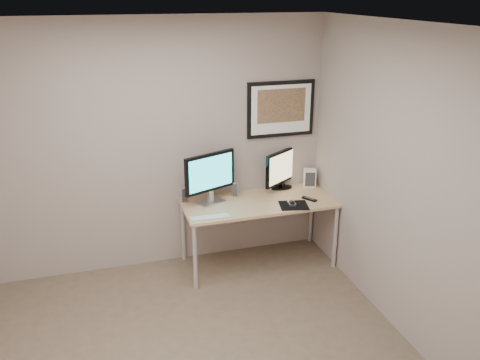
{
  "coord_description": "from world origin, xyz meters",
  "views": [
    {
      "loc": [
        -0.61,
        -3.3,
        2.82
      ],
      "look_at": [
        0.72,
        1.1,
        1.09
      ],
      "focal_mm": 38.0,
      "sensor_mm": 36.0,
      "label": 1
    }
  ],
  "objects_px": {
    "monitor_tv": "(282,168)",
    "speaker_right": "(235,189)",
    "framed_art": "(281,109)",
    "fan_unit": "(310,178)",
    "monitor_large": "(210,176)",
    "keyboard": "(209,217)",
    "speaker_left": "(184,194)",
    "desk": "(259,207)"
  },
  "relations": [
    {
      "from": "monitor_tv",
      "to": "speaker_right",
      "type": "xyz_separation_m",
      "value": [
        -0.56,
        -0.06,
        -0.16
      ]
    },
    {
      "from": "framed_art",
      "to": "fan_unit",
      "type": "bearing_deg",
      "value": -15.11
    },
    {
      "from": "monitor_large",
      "to": "monitor_tv",
      "type": "bearing_deg",
      "value": -10.62
    },
    {
      "from": "speaker_right",
      "to": "fan_unit",
      "type": "bearing_deg",
      "value": 17.54
    },
    {
      "from": "monitor_large",
      "to": "keyboard",
      "type": "xyz_separation_m",
      "value": [
        -0.1,
        -0.36,
        -0.29
      ]
    },
    {
      "from": "monitor_large",
      "to": "fan_unit",
      "type": "height_order",
      "value": "monitor_large"
    },
    {
      "from": "monitor_large",
      "to": "speaker_right",
      "type": "distance_m",
      "value": 0.38
    },
    {
      "from": "monitor_large",
      "to": "fan_unit",
      "type": "xyz_separation_m",
      "value": [
        1.18,
        0.14,
        -0.2
      ]
    },
    {
      "from": "speaker_right",
      "to": "monitor_large",
      "type": "bearing_deg",
      "value": -145.32
    },
    {
      "from": "keyboard",
      "to": "fan_unit",
      "type": "height_order",
      "value": "fan_unit"
    },
    {
      "from": "framed_art",
      "to": "speaker_left",
      "type": "xyz_separation_m",
      "value": [
        -1.11,
        -0.12,
        -0.81
      ]
    },
    {
      "from": "desk",
      "to": "monitor_large",
      "type": "height_order",
      "value": "monitor_large"
    },
    {
      "from": "desk",
      "to": "framed_art",
      "type": "bearing_deg",
      "value": 43.46
    },
    {
      "from": "monitor_large",
      "to": "monitor_tv",
      "type": "height_order",
      "value": "monitor_large"
    },
    {
      "from": "monitor_tv",
      "to": "keyboard",
      "type": "relative_size",
      "value": 1.26
    },
    {
      "from": "framed_art",
      "to": "speaker_left",
      "type": "height_order",
      "value": "framed_art"
    },
    {
      "from": "speaker_left",
      "to": "fan_unit",
      "type": "bearing_deg",
      "value": -6.56
    },
    {
      "from": "framed_art",
      "to": "keyboard",
      "type": "xyz_separation_m",
      "value": [
        -0.94,
        -0.59,
        -0.88
      ]
    },
    {
      "from": "framed_art",
      "to": "speaker_right",
      "type": "xyz_separation_m",
      "value": [
        -0.55,
        -0.12,
        -0.81
      ]
    },
    {
      "from": "framed_art",
      "to": "fan_unit",
      "type": "xyz_separation_m",
      "value": [
        0.34,
        -0.09,
        -0.79
      ]
    },
    {
      "from": "desk",
      "to": "speaker_right",
      "type": "height_order",
      "value": "speaker_right"
    },
    {
      "from": "desk",
      "to": "framed_art",
      "type": "distance_m",
      "value": 1.07
    },
    {
      "from": "monitor_tv",
      "to": "speaker_right",
      "type": "bearing_deg",
      "value": 153.01
    },
    {
      "from": "desk",
      "to": "speaker_right",
      "type": "distance_m",
      "value": 0.32
    },
    {
      "from": "monitor_tv",
      "to": "keyboard",
      "type": "distance_m",
      "value": 1.12
    },
    {
      "from": "speaker_left",
      "to": "keyboard",
      "type": "relative_size",
      "value": 0.44
    },
    {
      "from": "speaker_left",
      "to": "fan_unit",
      "type": "relative_size",
      "value": 0.84
    },
    {
      "from": "speaker_right",
      "to": "framed_art",
      "type": "bearing_deg",
      "value": 28.1
    },
    {
      "from": "monitor_large",
      "to": "framed_art",
      "type": "bearing_deg",
      "value": -6.65
    },
    {
      "from": "keyboard",
      "to": "monitor_large",
      "type": "bearing_deg",
      "value": 76.26
    },
    {
      "from": "monitor_large",
      "to": "speaker_right",
      "type": "bearing_deg",
      "value": -2.42
    },
    {
      "from": "speaker_left",
      "to": "framed_art",
      "type": "bearing_deg",
      "value": -1.55
    },
    {
      "from": "desk",
      "to": "keyboard",
      "type": "relative_size",
      "value": 4.09
    },
    {
      "from": "fan_unit",
      "to": "speaker_right",
      "type": "bearing_deg",
      "value": -159.38
    },
    {
      "from": "monitor_large",
      "to": "keyboard",
      "type": "distance_m",
      "value": 0.47
    },
    {
      "from": "monitor_tv",
      "to": "framed_art",
      "type": "bearing_deg",
      "value": 70.8
    },
    {
      "from": "framed_art",
      "to": "monitor_tv",
      "type": "distance_m",
      "value": 0.66
    },
    {
      "from": "speaker_left",
      "to": "fan_unit",
      "type": "height_order",
      "value": "fan_unit"
    },
    {
      "from": "monitor_large",
      "to": "fan_unit",
      "type": "relative_size",
      "value": 2.74
    },
    {
      "from": "monitor_tv",
      "to": "speaker_right",
      "type": "height_order",
      "value": "monitor_tv"
    },
    {
      "from": "speaker_left",
      "to": "keyboard",
      "type": "distance_m",
      "value": 0.5
    },
    {
      "from": "monitor_tv",
      "to": "speaker_left",
      "type": "height_order",
      "value": "monitor_tv"
    }
  ]
}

